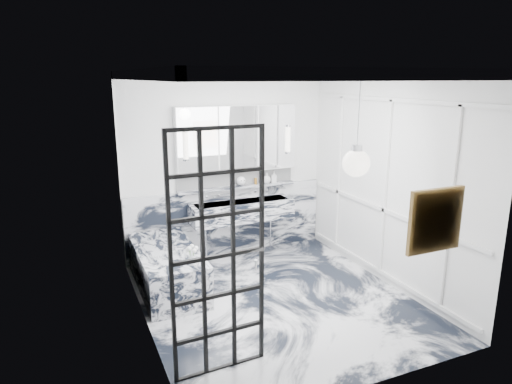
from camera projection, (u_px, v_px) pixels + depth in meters
name	position (u px, v px, depth m)	size (l,w,h in m)	color
floor	(277.00, 300.00, 5.74)	(3.60, 3.60, 0.00)	silver
ceiling	(280.00, 70.00, 5.05)	(3.60, 3.60, 0.00)	white
wall_back	(226.00, 166.00, 6.99)	(3.60, 3.60, 0.00)	white
wall_front	(373.00, 242.00, 3.79)	(3.60, 3.60, 0.00)	white
wall_left	(141.00, 208.00, 4.78)	(3.60, 3.60, 0.00)	white
wall_right	(387.00, 181.00, 6.01)	(3.60, 3.60, 0.00)	white
marble_clad_back	(228.00, 221.00, 7.19)	(3.18, 0.05, 1.05)	silver
marble_clad_left	(143.00, 213.00, 4.80)	(0.02, 3.56, 2.68)	silver
panel_molding	(385.00, 188.00, 6.03)	(0.03, 3.40, 2.30)	white
soap_bottle_a	(262.00, 177.00, 7.18)	(0.08, 0.09, 0.22)	#8C5919
soap_bottle_b	(274.00, 177.00, 7.26)	(0.08, 0.08, 0.18)	#4C4C51
soap_bottle_c	(267.00, 178.00, 7.22)	(0.13, 0.13, 0.17)	silver
face_pot	(241.00, 181.00, 7.05)	(0.14, 0.14, 0.14)	white
amber_bottle	(256.00, 181.00, 7.15)	(0.04, 0.04, 0.10)	#8C5919
flower_vase	(192.00, 260.00, 5.44)	(0.09, 0.09, 0.12)	silver
crittall_door	(218.00, 256.00, 4.12)	(0.88, 0.04, 2.31)	black
artwork	(435.00, 220.00, 4.08)	(0.49, 0.05, 0.49)	orange
pendant_light	(356.00, 163.00, 4.10)	(0.25, 0.25, 0.25)	white
trough_sink	(242.00, 211.00, 7.00)	(1.60, 0.45, 0.30)	silver
ledge	(238.00, 187.00, 7.06)	(1.90, 0.14, 0.04)	silver
subway_tile	(236.00, 178.00, 7.08)	(1.90, 0.03, 0.23)	white
mirror_cabinet	(237.00, 139.00, 6.88)	(1.90, 0.16, 1.00)	white
sconce_left	(186.00, 145.00, 6.49)	(0.07, 0.07, 0.40)	white
sconce_right	(288.00, 139.00, 7.12)	(0.07, 0.07, 0.40)	white
bathtub	(167.00, 268.00, 6.01)	(0.75, 1.65, 0.55)	silver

